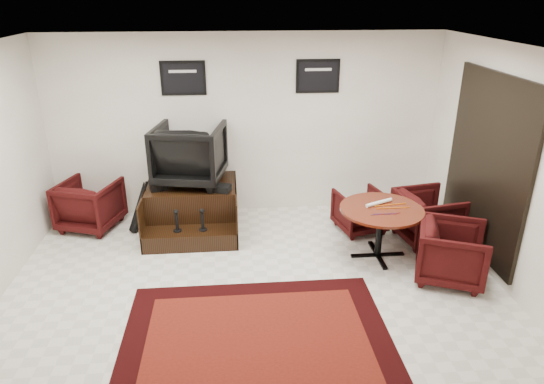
{
  "coord_description": "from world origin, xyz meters",
  "views": [
    {
      "loc": [
        -0.23,
        -4.8,
        3.35
      ],
      "look_at": [
        0.27,
        0.9,
        0.95
      ],
      "focal_mm": 32.0,
      "sensor_mm": 36.0,
      "label": 1
    }
  ],
  "objects_px": {
    "shine_chair": "(190,151)",
    "meeting_table": "(381,214)",
    "table_chair_window": "(428,214)",
    "table_chair_corner": "(452,250)",
    "table_chair_back": "(360,209)",
    "armchair_side": "(90,202)",
    "shine_podium": "(193,208)"
  },
  "relations": [
    {
      "from": "armchair_side",
      "to": "shine_chair",
      "type": "bearing_deg",
      "value": -162.65
    },
    {
      "from": "shine_podium",
      "to": "table_chair_window",
      "type": "xyz_separation_m",
      "value": [
        3.36,
        -0.69,
        0.09
      ]
    },
    {
      "from": "shine_chair",
      "to": "meeting_table",
      "type": "distance_m",
      "value": 2.88
    },
    {
      "from": "table_chair_back",
      "to": "armchair_side",
      "type": "bearing_deg",
      "value": -20.29
    },
    {
      "from": "armchair_side",
      "to": "table_chair_corner",
      "type": "relative_size",
      "value": 1.01
    },
    {
      "from": "shine_chair",
      "to": "armchair_side",
      "type": "relative_size",
      "value": 1.2
    },
    {
      "from": "shine_chair",
      "to": "table_chair_back",
      "type": "xyz_separation_m",
      "value": [
        2.49,
        -0.43,
        -0.84
      ]
    },
    {
      "from": "table_chair_window",
      "to": "armchair_side",
      "type": "bearing_deg",
      "value": 70.0
    },
    {
      "from": "shine_chair",
      "to": "table_chair_window",
      "type": "distance_m",
      "value": 3.55
    },
    {
      "from": "shine_chair",
      "to": "table_chair_back",
      "type": "distance_m",
      "value": 2.66
    },
    {
      "from": "shine_chair",
      "to": "meeting_table",
      "type": "xyz_separation_m",
      "value": [
        2.54,
        -1.23,
        -0.55
      ]
    },
    {
      "from": "armchair_side",
      "to": "table_chair_window",
      "type": "distance_m",
      "value": 4.97
    },
    {
      "from": "armchair_side",
      "to": "shine_podium",
      "type": "bearing_deg",
      "value": -167.88
    },
    {
      "from": "shine_chair",
      "to": "meeting_table",
      "type": "bearing_deg",
      "value": 165.05
    },
    {
      "from": "shine_podium",
      "to": "meeting_table",
      "type": "height_order",
      "value": "meeting_table"
    },
    {
      "from": "armchair_side",
      "to": "meeting_table",
      "type": "bearing_deg",
      "value": -179.06
    },
    {
      "from": "shine_podium",
      "to": "table_chair_back",
      "type": "xyz_separation_m",
      "value": [
        2.49,
        -0.29,
        0.02
      ]
    },
    {
      "from": "shine_podium",
      "to": "table_chair_window",
      "type": "height_order",
      "value": "table_chair_window"
    },
    {
      "from": "table_chair_window",
      "to": "table_chair_corner",
      "type": "relative_size",
      "value": 1.01
    },
    {
      "from": "shine_podium",
      "to": "meeting_table",
      "type": "xyz_separation_m",
      "value": [
        2.54,
        -1.09,
        0.31
      ]
    },
    {
      "from": "shine_podium",
      "to": "table_chair_corner",
      "type": "xyz_separation_m",
      "value": [
        3.26,
        -1.71,
        0.09
      ]
    },
    {
      "from": "table_chair_back",
      "to": "table_chair_window",
      "type": "xyz_separation_m",
      "value": [
        0.88,
        -0.4,
        0.07
      ]
    },
    {
      "from": "shine_chair",
      "to": "table_chair_corner",
      "type": "distance_m",
      "value": 3.83
    },
    {
      "from": "table_chair_corner",
      "to": "table_chair_back",
      "type": "bearing_deg",
      "value": 50.92
    },
    {
      "from": "shine_chair",
      "to": "table_chair_window",
      "type": "relative_size",
      "value": 1.21
    },
    {
      "from": "table_chair_back",
      "to": "table_chair_window",
      "type": "height_order",
      "value": "table_chair_window"
    },
    {
      "from": "table_chair_corner",
      "to": "shine_chair",
      "type": "bearing_deg",
      "value": 82.66
    },
    {
      "from": "shine_chair",
      "to": "armchair_side",
      "type": "xyz_separation_m",
      "value": [
        -1.54,
        0.02,
        -0.77
      ]
    },
    {
      "from": "meeting_table",
      "to": "table_chair_corner",
      "type": "bearing_deg",
      "value": -40.8
    },
    {
      "from": "shine_podium",
      "to": "table_chair_corner",
      "type": "bearing_deg",
      "value": -27.68
    },
    {
      "from": "shine_chair",
      "to": "meeting_table",
      "type": "height_order",
      "value": "shine_chair"
    },
    {
      "from": "table_chair_window",
      "to": "shine_chair",
      "type": "bearing_deg",
      "value": 65.91
    }
  ]
}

